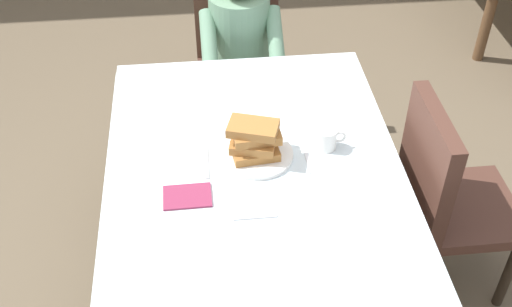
{
  "coord_description": "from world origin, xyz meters",
  "views": [
    {
      "loc": [
        -0.18,
        -1.74,
        2.32
      ],
      "look_at": [
        0.01,
        0.02,
        0.79
      ],
      "focal_mm": 44.56,
      "sensor_mm": 36.0,
      "label": 1
    }
  ],
  "objects_px": {
    "chair_right_side": "(445,192)",
    "fork_left_of_plate": "(207,162)",
    "plate_breakfast": "(256,154)",
    "spoon_near_edge": "(255,217)",
    "cup_coffee": "(327,139)",
    "breakfast_stack": "(255,139)",
    "chair_diner": "(238,50)",
    "dining_table_main": "(255,184)",
    "knife_right_of_plate": "(307,155)",
    "diner_person": "(240,42)"
  },
  "relations": [
    {
      "from": "fork_left_of_plate",
      "to": "spoon_near_edge",
      "type": "distance_m",
      "value": 0.33
    },
    {
      "from": "diner_person",
      "to": "plate_breakfast",
      "type": "relative_size",
      "value": 4.0
    },
    {
      "from": "breakfast_stack",
      "to": "fork_left_of_plate",
      "type": "relative_size",
      "value": 1.15
    },
    {
      "from": "plate_breakfast",
      "to": "spoon_near_edge",
      "type": "relative_size",
      "value": 1.87
    },
    {
      "from": "breakfast_stack",
      "to": "fork_left_of_plate",
      "type": "distance_m",
      "value": 0.2
    },
    {
      "from": "plate_breakfast",
      "to": "spoon_near_edge",
      "type": "bearing_deg",
      "value": -96.96
    },
    {
      "from": "plate_breakfast",
      "to": "fork_left_of_plate",
      "type": "xyz_separation_m",
      "value": [
        -0.19,
        -0.02,
        -0.01
      ]
    },
    {
      "from": "breakfast_stack",
      "to": "fork_left_of_plate",
      "type": "xyz_separation_m",
      "value": [
        -0.18,
        -0.02,
        -0.08
      ]
    },
    {
      "from": "diner_person",
      "to": "chair_diner",
      "type": "bearing_deg",
      "value": -90.0
    },
    {
      "from": "chair_diner",
      "to": "diner_person",
      "type": "xyz_separation_m",
      "value": [
        0.0,
        -0.16,
        0.14
      ]
    },
    {
      "from": "chair_right_side",
      "to": "fork_left_of_plate",
      "type": "relative_size",
      "value": 5.17
    },
    {
      "from": "cup_coffee",
      "to": "knife_right_of_plate",
      "type": "relative_size",
      "value": 0.57
    },
    {
      "from": "breakfast_stack",
      "to": "knife_right_of_plate",
      "type": "xyz_separation_m",
      "value": [
        0.2,
        -0.02,
        -0.08
      ]
    },
    {
      "from": "dining_table_main",
      "to": "breakfast_stack",
      "type": "xyz_separation_m",
      "value": [
        0.01,
        0.06,
        0.17
      ]
    },
    {
      "from": "diner_person",
      "to": "breakfast_stack",
      "type": "xyz_separation_m",
      "value": [
        -0.03,
        -0.95,
        0.16
      ]
    },
    {
      "from": "spoon_near_edge",
      "to": "knife_right_of_plate",
      "type": "bearing_deg",
      "value": 52.68
    },
    {
      "from": "dining_table_main",
      "to": "spoon_near_edge",
      "type": "bearing_deg",
      "value": -95.9
    },
    {
      "from": "chair_diner",
      "to": "breakfast_stack",
      "type": "height_order",
      "value": "chair_diner"
    },
    {
      "from": "chair_diner",
      "to": "plate_breakfast",
      "type": "distance_m",
      "value": 1.13
    },
    {
      "from": "chair_right_side",
      "to": "breakfast_stack",
      "type": "height_order",
      "value": "chair_right_side"
    },
    {
      "from": "spoon_near_edge",
      "to": "fork_left_of_plate",
      "type": "bearing_deg",
      "value": 116.94
    },
    {
      "from": "chair_right_side",
      "to": "fork_left_of_plate",
      "type": "xyz_separation_m",
      "value": [
        -0.95,
        0.04,
        0.21
      ]
    },
    {
      "from": "cup_coffee",
      "to": "spoon_near_edge",
      "type": "relative_size",
      "value": 0.75
    },
    {
      "from": "diner_person",
      "to": "knife_right_of_plate",
      "type": "distance_m",
      "value": 0.99
    },
    {
      "from": "diner_person",
      "to": "knife_right_of_plate",
      "type": "relative_size",
      "value": 5.6
    },
    {
      "from": "knife_right_of_plate",
      "to": "breakfast_stack",
      "type": "bearing_deg",
      "value": 85.38
    },
    {
      "from": "chair_diner",
      "to": "spoon_near_edge",
      "type": "height_order",
      "value": "chair_diner"
    },
    {
      "from": "chair_diner",
      "to": "cup_coffee",
      "type": "xyz_separation_m",
      "value": [
        0.25,
        -1.09,
        0.25
      ]
    },
    {
      "from": "chair_diner",
      "to": "knife_right_of_plate",
      "type": "xyz_separation_m",
      "value": [
        0.17,
        -1.13,
        0.21
      ]
    },
    {
      "from": "dining_table_main",
      "to": "chair_right_side",
      "type": "xyz_separation_m",
      "value": [
        0.77,
        0.0,
        -0.12
      ]
    },
    {
      "from": "cup_coffee",
      "to": "knife_right_of_plate",
      "type": "xyz_separation_m",
      "value": [
        -0.08,
        -0.04,
        -0.04
      ]
    },
    {
      "from": "dining_table_main",
      "to": "cup_coffee",
      "type": "relative_size",
      "value": 13.49
    },
    {
      "from": "chair_right_side",
      "to": "plate_breakfast",
      "type": "bearing_deg",
      "value": -94.7
    },
    {
      "from": "chair_diner",
      "to": "knife_right_of_plate",
      "type": "height_order",
      "value": "chair_diner"
    },
    {
      "from": "dining_table_main",
      "to": "diner_person",
      "type": "height_order",
      "value": "diner_person"
    },
    {
      "from": "cup_coffee",
      "to": "chair_right_side",
      "type": "bearing_deg",
      "value": -9.88
    },
    {
      "from": "fork_left_of_plate",
      "to": "knife_right_of_plate",
      "type": "relative_size",
      "value": 0.9
    },
    {
      "from": "plate_breakfast",
      "to": "knife_right_of_plate",
      "type": "xyz_separation_m",
      "value": [
        0.19,
        -0.02,
        -0.01
      ]
    },
    {
      "from": "breakfast_stack",
      "to": "knife_right_of_plate",
      "type": "bearing_deg",
      "value": -5.35
    },
    {
      "from": "knife_right_of_plate",
      "to": "chair_right_side",
      "type": "bearing_deg",
      "value": -93.54
    },
    {
      "from": "plate_breakfast",
      "to": "fork_left_of_plate",
      "type": "relative_size",
      "value": 1.56
    },
    {
      "from": "chair_diner",
      "to": "diner_person",
      "type": "distance_m",
      "value": 0.21
    },
    {
      "from": "chair_right_side",
      "to": "breakfast_stack",
      "type": "bearing_deg",
      "value": -94.54
    },
    {
      "from": "plate_breakfast",
      "to": "chair_right_side",
      "type": "bearing_deg",
      "value": -4.7
    },
    {
      "from": "chair_diner",
      "to": "plate_breakfast",
      "type": "xyz_separation_m",
      "value": [
        -0.02,
        -1.11,
        0.22
      ]
    },
    {
      "from": "plate_breakfast",
      "to": "knife_right_of_plate",
      "type": "bearing_deg",
      "value": -6.01
    },
    {
      "from": "knife_right_of_plate",
      "to": "fork_left_of_plate",
      "type": "bearing_deg",
      "value": 90.72
    },
    {
      "from": "fork_left_of_plate",
      "to": "spoon_near_edge",
      "type": "height_order",
      "value": "same"
    },
    {
      "from": "fork_left_of_plate",
      "to": "spoon_near_edge",
      "type": "bearing_deg",
      "value": -151.62
    },
    {
      "from": "chair_diner",
      "to": "dining_table_main",
      "type": "bearing_deg",
      "value": 88.36
    }
  ]
}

